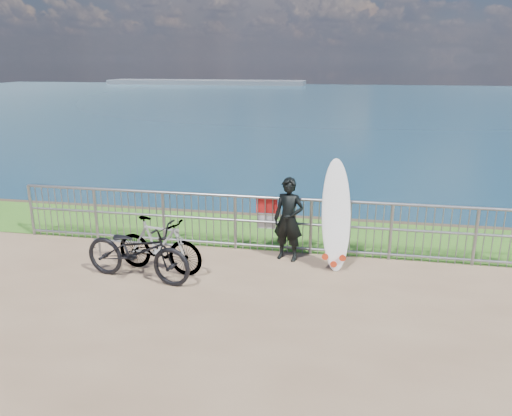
% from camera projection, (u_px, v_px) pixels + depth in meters
% --- Properties ---
extents(grass_strip, '(120.00, 120.00, 0.00)m').
position_uv_depth(grass_strip, '(269.00, 232.00, 11.00)').
color(grass_strip, '#326F1E').
rests_on(grass_strip, ground).
extents(seascape, '(260.00, 260.00, 5.00)m').
position_uv_depth(seascape, '(207.00, 85.00, 156.26)').
color(seascape, brown).
rests_on(seascape, ground).
extents(railing, '(10.06, 0.10, 1.13)m').
position_uv_depth(railing, '(261.00, 223.00, 9.80)').
color(railing, gray).
rests_on(railing, ground).
extents(surfer, '(0.66, 0.52, 1.59)m').
position_uv_depth(surfer, '(289.00, 219.00, 9.31)').
color(surfer, black).
rests_on(surfer, ground).
extents(surfboard, '(0.63, 0.58, 2.01)m').
position_uv_depth(surfboard, '(336.00, 220.00, 8.88)').
color(surfboard, white).
rests_on(surfboard, ground).
extents(bicycle_near, '(2.11, 1.04, 1.06)m').
position_uv_depth(bicycle_near, '(137.00, 251.00, 8.50)').
color(bicycle_near, black).
rests_on(bicycle_near, ground).
extents(bicycle_far, '(1.74, 0.75, 1.01)m').
position_uv_depth(bicycle_far, '(159.00, 245.00, 8.85)').
color(bicycle_far, black).
rests_on(bicycle_far, ground).
extents(bike_rack, '(1.66, 0.05, 0.35)m').
position_uv_depth(bike_rack, '(135.00, 244.00, 9.49)').
color(bike_rack, gray).
rests_on(bike_rack, ground).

